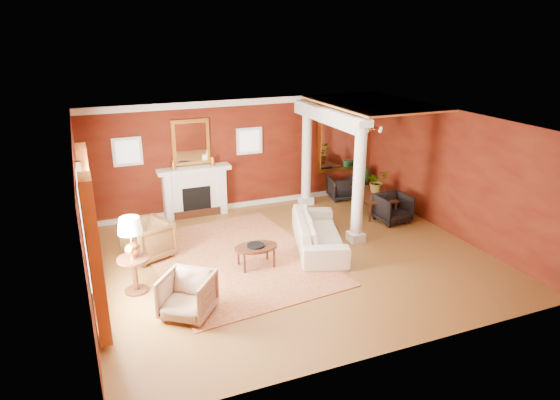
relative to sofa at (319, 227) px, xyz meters
name	(u,v)px	position (x,y,z in m)	size (l,w,h in m)	color
ground	(293,258)	(-0.75, -0.30, -0.48)	(8.00, 8.00, 0.00)	brown
room_shell	(294,167)	(-0.75, -0.30, 1.54)	(8.04, 7.04, 2.92)	#5F200D
fireplace	(195,191)	(-2.05, 3.01, 0.17)	(1.85, 0.42, 1.29)	white
overmantel_mirror	(191,142)	(-2.05, 3.15, 1.42)	(0.95, 0.07, 1.15)	gold
flank_window_left	(127,152)	(-3.60, 3.16, 1.32)	(0.70, 0.07, 0.70)	white
flank_window_right	(249,141)	(-0.50, 3.16, 1.32)	(0.70, 0.07, 0.70)	white
left_window	(91,235)	(-4.64, -0.90, 0.95)	(0.21, 2.55, 2.60)	white
column_front	(359,181)	(0.95, 0.00, 0.95)	(0.36, 0.36, 2.80)	white
column_back	(307,154)	(0.95, 2.70, 0.95)	(0.36, 0.36, 2.80)	white
header_beam	(327,116)	(0.95, 1.60, 2.14)	(0.30, 3.20, 0.32)	white
amber_ceiling	(372,103)	(2.10, 1.45, 2.39)	(2.30, 3.40, 0.04)	#E08B42
dining_mirror	(338,142)	(2.15, 3.15, 1.07)	(1.30, 0.07, 1.70)	gold
chandelier	(371,128)	(2.15, 1.50, 1.77)	(0.60, 0.62, 0.75)	#BC823B
crown_trim	(239,102)	(-0.75, 3.16, 2.34)	(8.00, 0.08, 0.16)	white
base_trim	(242,204)	(-0.75, 3.16, -0.42)	(8.00, 0.08, 0.12)	white
rug	(236,259)	(-1.89, 0.13, -0.47)	(3.29, 4.39, 0.02)	maroon
sofa	(319,227)	(0.00, 0.00, 0.00)	(2.44, 0.71, 0.96)	beige
armchair_leopard	(147,238)	(-3.57, 0.90, -0.03)	(0.87, 0.82, 0.90)	black
armchair_stripe	(187,293)	(-3.27, -1.63, -0.06)	(0.81, 0.75, 0.83)	tan
coffee_table	(256,248)	(-1.60, -0.36, -0.07)	(0.90, 0.90, 0.46)	black
coffee_book	(256,240)	(-1.57, -0.33, 0.08)	(0.15, 0.02, 0.21)	black
side_table	(132,243)	(-3.99, -0.47, 0.51)	(0.59, 0.59, 1.47)	black
dining_table	(375,197)	(2.36, 1.45, -0.07)	(1.45, 0.51, 0.81)	black
dining_chair_near	(393,207)	(2.39, 0.67, -0.09)	(0.76, 0.71, 0.78)	black
dining_chair_far	(342,187)	(2.06, 2.70, -0.12)	(0.69, 0.64, 0.71)	black
green_urn	(363,185)	(2.75, 2.70, -0.14)	(0.36, 0.36, 0.86)	#154221
potted_plant	(377,173)	(2.44, 1.52, 0.57)	(0.54, 0.60, 0.47)	#26591E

